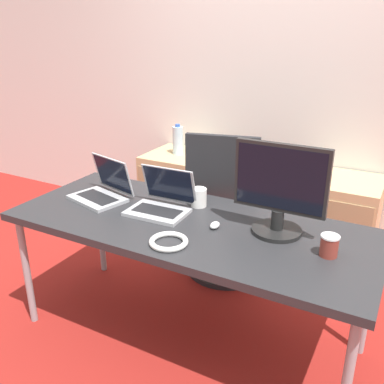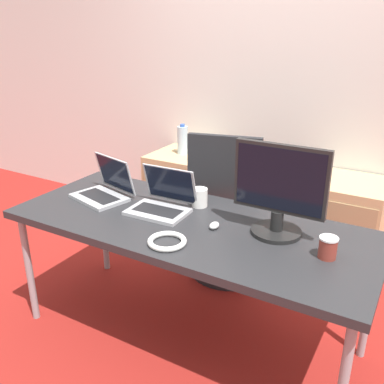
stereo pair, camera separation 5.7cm
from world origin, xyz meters
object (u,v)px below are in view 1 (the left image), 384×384
laptop_left (103,190)px  coffee_cup_white (199,197)px  cable_coil (169,242)px  mouse (215,225)px  cabinet_left (178,192)px  water_bottle (178,140)px  laptop_right (161,202)px  coffee_cup_brown (329,246)px  cabinet_right (340,224)px  office_chair (225,225)px  monitor (280,191)px

laptop_left → coffee_cup_white: 0.56m
cable_coil → coffee_cup_white: bearing=100.3°
mouse → laptop_left: bearing=176.4°
cabinet_left → laptop_left: laptop_left is taller
cabinet_left → water_bottle: 0.44m
laptop_right → coffee_cup_brown: bearing=-4.0°
cabinet_right → water_bottle: (-1.32, 0.00, 0.44)m
office_chair → laptop_left: office_chair is taller
water_bottle → coffee_cup_brown: water_bottle is taller
laptop_left → monitor: size_ratio=0.81×
office_chair → cable_coil: office_chair is taller
office_chair → cabinet_right: (0.66, 0.49, -0.05)m
coffee_cup_brown → laptop_left: bearing=177.5°
laptop_right → mouse: (0.34, -0.05, -0.03)m
laptop_left → laptop_right: (0.39, 0.01, -0.00)m
office_chair → laptop_left: size_ratio=2.93×
laptop_left → coffee_cup_brown: laptop_left is taller
cabinet_right → laptop_left: laptop_left is taller
laptop_left → laptop_right: 0.39m
laptop_left → monitor: monitor is taller
cable_coil → mouse: bearing=65.1°
coffee_cup_white → monitor: bearing=-12.6°
mouse → coffee_cup_brown: (0.55, -0.01, 0.03)m
cabinet_right → coffee_cup_brown: size_ratio=6.80×
mouse → cable_coil: size_ratio=0.37×
office_chair → mouse: size_ratio=15.87×
cable_coil → water_bottle: bearing=118.7°
laptop_left → coffee_cup_brown: bearing=-2.5°
water_bottle → cable_coil: (0.78, -1.42, -0.05)m
office_chair → monitor: 0.94m
office_chair → coffee_cup_white: 0.60m
coffee_cup_brown → cable_coil: (-0.66, -0.24, -0.04)m
office_chair → cabinet_left: bearing=143.0°
cabinet_left → coffee_cup_brown: bearing=-39.3°
office_chair → coffee_cup_white: office_chair is taller
monitor → cabinet_right: bearing=82.2°
water_bottle → monitor: bearing=-42.5°
office_chair → water_bottle: bearing=142.9°
cabinet_left → laptop_left: size_ratio=1.85×
office_chair → laptop_right: bearing=-99.6°
mouse → coffee_cup_white: size_ratio=0.65×
water_bottle → laptop_right: laptop_right is taller
monitor → cable_coil: monitor is taller
cabinet_right → laptop_right: bearing=-124.6°
laptop_right → office_chair: bearing=80.4°
office_chair → cabinet_right: bearing=36.6°
laptop_left → mouse: laptop_left is taller
laptop_right → cable_coil: bearing=-52.8°
water_bottle → laptop_left: bearing=-82.1°
monitor → coffee_cup_white: monitor is taller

